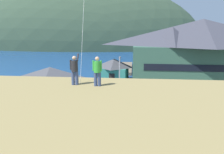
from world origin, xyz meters
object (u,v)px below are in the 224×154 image
object	(u,v)px
parked_car_back_row_left	(18,119)
parked_car_mid_row_far	(207,124)
person_kite_flyer	(75,69)
storage_shed_waterside	(114,69)
moored_boat_outer_mooring	(141,68)
storage_shed_near_lot	(51,85)
moored_boat_wharfside	(111,67)
wharf_dock	(125,68)
parked_car_mid_row_center	(180,106)
parked_car_mid_row_near	(159,121)
person_companion	(97,70)
harbor_lodge	(201,50)
parked_car_front_row_red	(81,122)
moored_boat_inner_slip	(110,68)
parking_light_pole	(120,75)

from	to	relation	value
parked_car_back_row_left	parked_car_mid_row_far	size ratio (longest dim) A/B	0.99
person_kite_flyer	storage_shed_waterside	bearing A→B (deg)	90.35
moored_boat_outer_mooring	storage_shed_near_lot	bearing A→B (deg)	-117.32
storage_shed_near_lot	moored_boat_wharfside	world-z (taller)	storage_shed_near_lot
wharf_dock	parked_car_back_row_left	world-z (taller)	parked_car_back_row_left
parked_car_mid_row_center	parked_car_mid_row_far	world-z (taller)	same
parked_car_mid_row_near	person_companion	bearing A→B (deg)	-119.08
storage_shed_near_lot	parked_car_back_row_left	bearing A→B (deg)	-94.62
harbor_lodge	parked_car_mid_row_far	size ratio (longest dim) A/B	6.01
wharf_dock	parked_car_mid_row_center	world-z (taller)	parked_car_mid_row_center
parked_car_front_row_red	parked_car_back_row_left	size ratio (longest dim) A/B	1.01
parked_car_mid_row_near	moored_boat_outer_mooring	bearing A→B (deg)	91.64
parked_car_back_row_left	person_kite_flyer	xyz separation A→B (m)	(8.12, -7.54, 6.66)
moored_boat_inner_slip	person_kite_flyer	xyz separation A→B (m)	(1.96, -39.25, 7.01)
parked_car_back_row_left	parked_car_mid_row_near	xyz separation A→B (m)	(14.28, 0.87, 0.00)
moored_boat_outer_mooring	moored_boat_inner_slip	xyz separation A→B (m)	(-7.22, -0.72, 0.00)
parked_car_back_row_left	parked_car_mid_row_far	bearing A→B (deg)	1.70
person_kite_flyer	person_companion	size ratio (longest dim) A/B	1.07
storage_shed_waterside	person_kite_flyer	bearing A→B (deg)	-89.65
harbor_lodge	person_kite_flyer	distance (m)	32.09
moored_boat_inner_slip	parked_car_back_row_left	bearing A→B (deg)	-101.00
harbor_lodge	parked_car_front_row_red	distance (m)	27.29
parked_car_mid_row_far	person_kite_flyer	distance (m)	14.97
wharf_dock	parked_car_mid_row_center	distance (m)	30.02
moored_boat_outer_mooring	person_kite_flyer	world-z (taller)	person_kite_flyer
parked_car_mid_row_near	parking_light_pole	distance (m)	10.59
parked_car_mid_row_center	person_companion	xyz separation A→B (m)	(-7.74, -13.02, 6.65)
parked_car_mid_row_center	parked_car_back_row_left	world-z (taller)	same
moored_boat_outer_mooring	parked_car_mid_row_center	bearing A→B (deg)	-81.88
moored_boat_wharfside	parked_car_mid_row_far	size ratio (longest dim) A/B	1.51
storage_shed_near_lot	moored_boat_outer_mooring	size ratio (longest dim) A/B	0.87
moored_boat_wharfside	person_companion	size ratio (longest dim) A/B	3.70
harbor_lodge	parked_car_mid_row_near	world-z (taller)	harbor_lodge
moored_boat_wharfside	parked_car_back_row_left	world-z (taller)	moored_boat_wharfside
parked_car_mid_row_center	parked_car_back_row_left	distance (m)	18.05
storage_shed_near_lot	parked_car_mid_row_center	bearing A→B (deg)	-8.32
moored_boat_wharfside	moored_boat_outer_mooring	bearing A→B (deg)	-2.43
parked_car_mid_row_center	parking_light_pole	world-z (taller)	parking_light_pole
parking_light_pole	person_kite_flyer	size ratio (longest dim) A/B	3.29
storage_shed_near_lot	moored_boat_outer_mooring	bearing A→B (deg)	62.68
parked_car_mid_row_center	person_companion	bearing A→B (deg)	-120.72
storage_shed_waterside	person_kite_flyer	xyz separation A→B (m)	(0.18, -29.64, 5.48)
storage_shed_waterside	person_companion	world-z (taller)	person_companion
moored_boat_wharfside	person_companion	world-z (taller)	person_companion
storage_shed_near_lot	person_companion	size ratio (longest dim) A/B	4.15
moored_boat_inner_slip	parked_car_mid_row_center	size ratio (longest dim) A/B	1.73
moored_boat_wharfside	parked_car_front_row_red	bearing A→B (deg)	-89.54
moored_boat_inner_slip	person_kite_flyer	distance (m)	39.92
parked_car_mid_row_far	parking_light_pole	xyz separation A→B (m)	(-9.08, 9.51, 2.62)
moored_boat_inner_slip	parked_car_front_row_red	distance (m)	31.92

